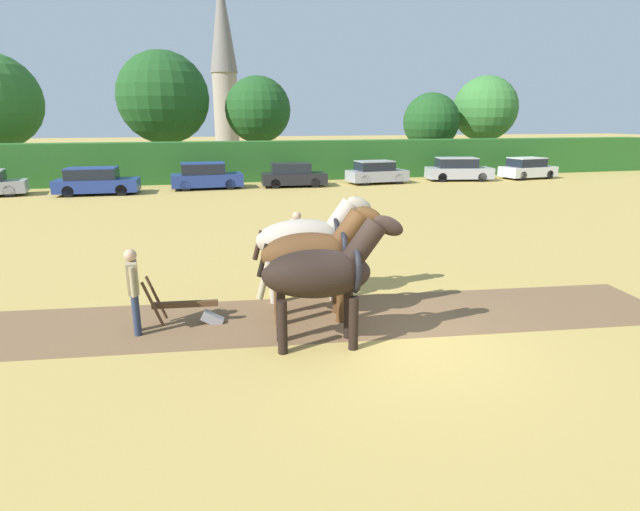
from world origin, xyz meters
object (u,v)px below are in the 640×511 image
parked_car_center_left (206,176)px  parked_car_far_right (527,169)px  church_spire (224,59)px  parked_car_center (293,175)px  draft_horse_lead_right (314,254)px  parked_car_left (96,182)px  draft_horse_lead_left (323,273)px  plow (192,310)px  parked_car_right (458,170)px  farmer_at_plow (133,285)px  farmer_beside_team (297,238)px  tree_center (431,122)px  tree_center_left (258,110)px  draft_horse_trail_left (307,239)px  tree_left (163,98)px  parked_car_center_right (376,173)px  tree_center_right (485,109)px

parked_car_center_left → parked_car_far_right: parked_car_center_left is taller
church_spire → parked_car_center: church_spire is taller
draft_horse_lead_right → parked_car_left: bearing=117.0°
draft_horse_lead_left → parked_car_left: draft_horse_lead_left is taller
plow → parked_car_right: parked_car_right is taller
farmer_at_plow → parked_car_center_left: (2.09, 21.58, -0.25)m
farmer_beside_team → farmer_at_plow: bearing=-151.5°
tree_center → church_spire: bearing=122.0°
tree_center_left → parked_car_far_right: (17.90, -9.96, -4.13)m
draft_horse_trail_left → parked_car_left: 21.01m
tree_left → parked_car_center_right: 17.91m
draft_horse_lead_left → farmer_beside_team: draft_horse_lead_left is taller
tree_left → parked_car_left: 12.86m
tree_center → farmer_at_plow: 37.12m
parked_car_center_left → tree_center: bearing=22.8°
tree_left → parked_car_center: size_ratio=2.21×
farmer_at_plow → plow: bearing=4.6°
church_spire → parked_car_far_right: 39.68m
tree_center_left → parked_car_center_right: bearing=-57.3°
tree_left → plow: bearing=-87.2°
farmer_at_plow → parked_car_center_left: bearing=79.0°
tree_left → tree_center: 21.89m
parked_car_left → parked_car_center_left: 6.17m
tree_center → tree_center_right: size_ratio=0.81×
tree_center_right → church_spire: 32.36m
draft_horse_lead_left → parked_car_center_right: bearing=74.0°
farmer_beside_team → parked_car_center_left: 18.56m
draft_horse_lead_right → farmer_beside_team: bearing=91.4°
farmer_at_plow → draft_horse_trail_left: bearing=12.1°
parked_car_center → tree_center_right: bearing=30.0°
tree_center_left → tree_center_right: bearing=-1.7°
tree_center → parked_car_far_right: size_ratio=1.55×
tree_left → tree_center_left: size_ratio=1.23×
farmer_beside_team → parked_car_center: (3.55, 18.26, -0.31)m
draft_horse_trail_left → parked_car_center_right: draft_horse_trail_left is taller
tree_center → farmer_at_plow: (-21.28, -30.28, -2.93)m
farmer_beside_team → parked_car_right: farmer_beside_team is taller
farmer_beside_team → parked_car_left: 19.29m
tree_center_right → draft_horse_lead_right: 38.73m
draft_horse_trail_left → farmer_beside_team: bearing=92.4°
farmer_at_plow → parked_car_center_right: (13.10, 21.43, -0.29)m
tree_center_left → parked_car_center: (0.75, -10.01, -4.14)m
farmer_at_plow → parked_car_center: bearing=65.2°
tree_center_right → farmer_beside_team: size_ratio=4.49×
draft_horse_lead_left → farmer_at_plow: bearing=164.4°
farmer_at_plow → parked_car_far_right: size_ratio=0.42×
plow → parked_car_center_left: 21.42m
tree_center_left → parked_car_center_right: 12.53m
farmer_at_plow → parked_car_center_right: farmer_at_plow is taller
parked_car_left → parked_car_center_right: size_ratio=1.13×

